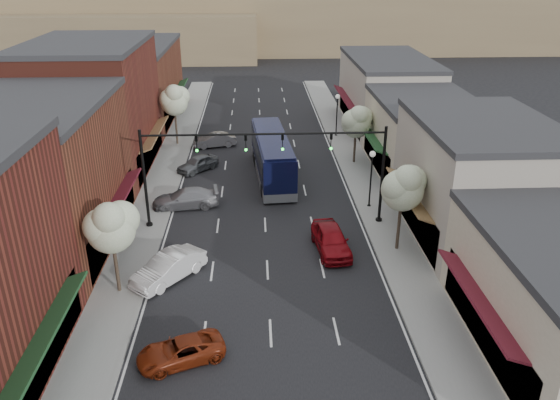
{
  "coord_description": "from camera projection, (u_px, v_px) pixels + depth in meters",
  "views": [
    {
      "loc": [
        -0.57,
        -26.07,
        17.18
      ],
      "look_at": [
        1.0,
        7.28,
        2.2
      ],
      "focal_mm": 35.0,
      "sensor_mm": 36.0,
      "label": 1
    }
  ],
  "objects": [
    {
      "name": "signal_mast_left",
      "position": [
        179.0,
        164.0,
        35.97
      ],
      "size": [
        8.22,
        0.46,
        7.0
      ],
      "color": "black",
      "rests_on": "ground"
    },
    {
      "name": "sidewalk_left",
      "position": [
        166.0,
        172.0,
        47.29
      ],
      "size": [
        2.8,
        73.0,
        0.15
      ],
      "primitive_type": "cube",
      "color": "gray",
      "rests_on": "ground"
    },
    {
      "name": "curb_left",
      "position": [
        182.0,
        171.0,
        47.35
      ],
      "size": [
        0.25,
        73.0,
        0.17
      ],
      "primitive_type": "cube",
      "color": "gray",
      "rests_on": "ground"
    },
    {
      "name": "parked_car_e",
      "position": [
        215.0,
        140.0,
        53.4
      ],
      "size": [
        4.33,
        2.31,
        1.35
      ],
      "primitive_type": "imported",
      "rotation": [
        0.0,
        0.0,
        -1.35
      ],
      "color": "#9B9BA0",
      "rests_on": "ground"
    },
    {
      "name": "bldg_right_midfar",
      "position": [
        423.0,
        136.0,
        46.52
      ],
      "size": [
        9.14,
        12.1,
        6.4
      ],
      "color": "beige",
      "rests_on": "ground"
    },
    {
      "name": "sidewalk_right",
      "position": [
        358.0,
        168.0,
        48.01
      ],
      "size": [
        2.8,
        73.0,
        0.15
      ],
      "primitive_type": "cube",
      "color": "gray",
      "rests_on": "ground"
    },
    {
      "name": "bldg_left_far",
      "position": [
        133.0,
        82.0,
        61.31
      ],
      "size": [
        10.14,
        18.1,
        8.4
      ],
      "color": "brown",
      "rests_on": "ground"
    },
    {
      "name": "bldg_left_midnear",
      "position": [
        36.0,
        177.0,
        33.77
      ],
      "size": [
        10.14,
        14.1,
        9.4
      ],
      "color": "brown",
      "rests_on": "ground"
    },
    {
      "name": "tree_right_far",
      "position": [
        357.0,
        121.0,
        47.72
      ],
      "size": [
        2.85,
        2.65,
        5.43
      ],
      "color": "#47382B",
      "rests_on": "ground"
    },
    {
      "name": "hill_near",
      "position": [
        119.0,
        35.0,
        99.19
      ],
      "size": [
        50.0,
        20.0,
        8.0
      ],
      "primitive_type": "cube",
      "color": "#7A6647",
      "rests_on": "ground"
    },
    {
      "name": "curb_right",
      "position": [
        342.0,
        169.0,
        47.95
      ],
      "size": [
        0.25,
        73.0,
        0.17
      ],
      "primitive_type": "cube",
      "color": "gray",
      "rests_on": "ground"
    },
    {
      "name": "signal_mast_right",
      "position": [
        348.0,
        161.0,
        36.46
      ],
      "size": [
        8.22,
        0.46,
        7.0
      ],
      "color": "black",
      "rests_on": "ground"
    },
    {
      "name": "bldg_right_far",
      "position": [
        386.0,
        92.0,
        59.07
      ],
      "size": [
        9.14,
        16.1,
        7.4
      ],
      "color": "#A3998C",
      "rests_on": "ground"
    },
    {
      "name": "tree_left_near",
      "position": [
        111.0,
        225.0,
        28.68
      ],
      "size": [
        2.85,
        2.65,
        5.69
      ],
      "color": "#47382B",
      "rests_on": "ground"
    },
    {
      "name": "parked_car_b",
      "position": [
        169.0,
        268.0,
        31.37
      ],
      "size": [
        4.27,
        4.72,
        1.56
      ],
      "primitive_type": "imported",
      "rotation": [
        0.0,
        0.0,
        -0.68
      ],
      "color": "silver",
      "rests_on": "ground"
    },
    {
      "name": "tree_left_far",
      "position": [
        174.0,
        99.0,
        52.22
      ],
      "size": [
        2.85,
        2.65,
        6.13
      ],
      "color": "#47382B",
      "rests_on": "ground"
    },
    {
      "name": "bldg_left_midfar",
      "position": [
        94.0,
        108.0,
        46.22
      ],
      "size": [
        10.14,
        14.1,
        10.9
      ],
      "color": "maroon",
      "rests_on": "ground"
    },
    {
      "name": "red_hatchback",
      "position": [
        331.0,
        239.0,
        34.41
      ],
      "size": [
        2.4,
        4.99,
        1.64
      ],
      "primitive_type": "imported",
      "rotation": [
        0.0,
        0.0,
        0.1
      ],
      "color": "maroon",
      "rests_on": "ground"
    },
    {
      "name": "tree_right_near",
      "position": [
        404.0,
        186.0,
        32.95
      ],
      "size": [
        2.85,
        2.65,
        5.95
      ],
      "color": "#47382B",
      "rests_on": "ground"
    },
    {
      "name": "lamp_post_far",
      "position": [
        337.0,
        108.0,
        55.44
      ],
      "size": [
        0.44,
        0.44,
        4.44
      ],
      "color": "black",
      "rests_on": "ground"
    },
    {
      "name": "parked_car_a",
      "position": [
        181.0,
        351.0,
        25.09
      ],
      "size": [
        4.43,
        3.16,
        1.12
      ],
      "primitive_type": "imported",
      "rotation": [
        0.0,
        0.0,
        -1.21
      ],
      "color": "maroon",
      "rests_on": "ground"
    },
    {
      "name": "ground",
      "position": [
        268.0,
        288.0,
        30.82
      ],
      "size": [
        160.0,
        160.0,
        0.0
      ],
      "primitive_type": "plane",
      "color": "black",
      "rests_on": "ground"
    },
    {
      "name": "bldg_right_midnear",
      "position": [
        477.0,
        180.0,
        35.28
      ],
      "size": [
        9.14,
        12.1,
        7.9
      ],
      "color": "#A3998C",
      "rests_on": "ground"
    },
    {
      "name": "lamp_post_near",
      "position": [
        371.0,
        170.0,
        39.49
      ],
      "size": [
        0.44,
        0.44,
        4.44
      ],
      "color": "black",
      "rests_on": "ground"
    },
    {
      "name": "parked_car_d",
      "position": [
        198.0,
        163.0,
        47.43
      ],
      "size": [
        3.84,
        3.99,
        1.35
      ],
      "primitive_type": "imported",
      "rotation": [
        0.0,
        0.0,
        -0.74
      ],
      "color": "#585C60",
      "rests_on": "ground"
    },
    {
      "name": "parked_car_c",
      "position": [
        185.0,
        198.0,
        40.51
      ],
      "size": [
        5.09,
        2.57,
        1.42
      ],
      "primitive_type": "imported",
      "rotation": [
        0.0,
        0.0,
        -1.45
      ],
      "color": "gray",
      "rests_on": "ground"
    },
    {
      "name": "coach_bus",
      "position": [
        272.0,
        156.0,
        45.65
      ],
      "size": [
        3.45,
        11.96,
        3.61
      ],
      "rotation": [
        0.0,
        0.0,
        0.07
      ],
      "color": "black",
      "rests_on": "ground"
    },
    {
      "name": "hill_far",
      "position": [
        256.0,
        16.0,
        110.39
      ],
      "size": [
        120.0,
        30.0,
        12.0
      ],
      "primitive_type": "cube",
      "color": "#7A6647",
      "rests_on": "ground"
    }
  ]
}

